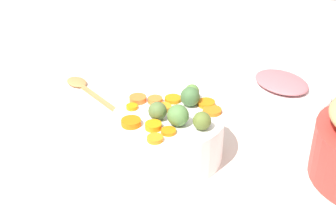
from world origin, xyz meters
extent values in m
cube|color=beige|center=(0.00, 0.00, 0.01)|extent=(2.40, 2.40, 0.02)
cylinder|color=white|center=(-0.01, -0.02, 0.07)|extent=(0.23, 0.23, 0.10)
cylinder|color=orange|center=(-0.07, -0.03, 0.12)|extent=(0.03, 0.03, 0.01)
cylinder|color=orange|center=(0.01, 0.06, 0.12)|extent=(0.03, 0.03, 0.01)
cylinder|color=orange|center=(-0.10, -0.01, 0.12)|extent=(0.04, 0.04, 0.01)
cylinder|color=orange|center=(0.04, 0.06, 0.12)|extent=(0.04, 0.04, 0.01)
cylinder|color=orange|center=(0.05, -0.09, 0.12)|extent=(0.05, 0.05, 0.01)
cylinder|color=orange|center=(0.03, -0.11, 0.12)|extent=(0.06, 0.06, 0.01)
cylinder|color=orange|center=(0.06, -0.02, 0.12)|extent=(0.04, 0.04, 0.01)
cylinder|color=orange|center=(0.04, 0.02, 0.12)|extent=(0.04, 0.04, 0.01)
cylinder|color=orange|center=(-0.06, 0.00, 0.12)|extent=(0.04, 0.04, 0.01)
cylinder|color=orange|center=(-0.06, 0.05, 0.12)|extent=(0.04, 0.04, 0.01)
cylinder|color=orange|center=(0.02, -0.01, 0.12)|extent=(0.04, 0.04, 0.01)
sphere|color=#5E712E|center=(-0.04, -0.09, 0.14)|extent=(0.04, 0.04, 0.04)
sphere|color=#558342|center=(-0.04, -0.04, 0.14)|extent=(0.04, 0.04, 0.04)
sphere|color=#557038|center=(-0.02, 0.00, 0.14)|extent=(0.04, 0.04, 0.04)
sphere|color=#59873C|center=(0.08, -0.05, 0.13)|extent=(0.03, 0.03, 0.03)
sphere|color=#446D3C|center=(0.05, -0.05, 0.14)|extent=(0.04, 0.04, 0.04)
cube|color=#BE834A|center=(0.17, 0.18, 0.02)|extent=(0.17, 0.21, 0.01)
ellipsoid|color=#BE834A|center=(0.27, 0.30, 0.03)|extent=(0.08, 0.08, 0.01)
cylinder|color=white|center=(0.33, -0.26, 0.03)|extent=(0.26, 0.26, 0.01)
ellipsoid|color=#BC686F|center=(0.35, -0.25, 0.04)|extent=(0.20, 0.20, 0.02)
camera|label=1|loc=(-0.82, -0.19, 0.62)|focal=50.62mm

